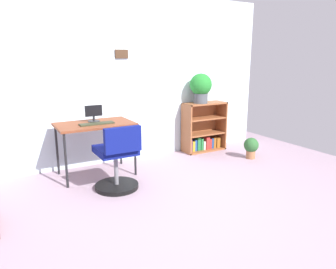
{
  "coord_description": "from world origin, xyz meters",
  "views": [
    {
      "loc": [
        -1.62,
        -2.34,
        1.53
      ],
      "look_at": [
        0.34,
        1.13,
        0.57
      ],
      "focal_mm": 34.25,
      "sensor_mm": 36.0,
      "label": 1
    }
  ],
  "objects_px": {
    "desk": "(95,127)",
    "potted_plant_on_shelf": "(201,87)",
    "keyboard": "(97,124)",
    "office_chair": "(117,162)",
    "potted_plant_floor": "(251,147)",
    "monitor": "(94,114)",
    "bookshelf_low": "(203,130)"
  },
  "relations": [
    {
      "from": "desk",
      "to": "potted_plant_on_shelf",
      "type": "relative_size",
      "value": 2.05
    },
    {
      "from": "keyboard",
      "to": "desk",
      "type": "bearing_deg",
      "value": 91.34
    },
    {
      "from": "keyboard",
      "to": "office_chair",
      "type": "bearing_deg",
      "value": -83.4
    },
    {
      "from": "office_chair",
      "to": "potted_plant_floor",
      "type": "height_order",
      "value": "office_chair"
    },
    {
      "from": "monitor",
      "to": "potted_plant_floor",
      "type": "distance_m",
      "value": 2.43
    },
    {
      "from": "keyboard",
      "to": "potted_plant_floor",
      "type": "height_order",
      "value": "keyboard"
    },
    {
      "from": "desk",
      "to": "office_chair",
      "type": "distance_m",
      "value": 0.69
    },
    {
      "from": "monitor",
      "to": "potted_plant_floor",
      "type": "bearing_deg",
      "value": -14.38
    },
    {
      "from": "monitor",
      "to": "keyboard",
      "type": "distance_m",
      "value": 0.21
    },
    {
      "from": "bookshelf_low",
      "to": "potted_plant_floor",
      "type": "xyz_separation_m",
      "value": [
        0.38,
        -0.76,
        -0.17
      ]
    },
    {
      "from": "desk",
      "to": "potted_plant_floor",
      "type": "distance_m",
      "value": 2.4
    },
    {
      "from": "potted_plant_on_shelf",
      "to": "office_chair",
      "type": "bearing_deg",
      "value": -154.31
    },
    {
      "from": "potted_plant_on_shelf",
      "to": "monitor",
      "type": "bearing_deg",
      "value": -176.11
    },
    {
      "from": "monitor",
      "to": "bookshelf_low",
      "type": "distance_m",
      "value": 1.96
    },
    {
      "from": "desk",
      "to": "potted_plant_floor",
      "type": "bearing_deg",
      "value": -11.84
    },
    {
      "from": "potted_plant_floor",
      "to": "bookshelf_low",
      "type": "bearing_deg",
      "value": 116.75
    },
    {
      "from": "bookshelf_low",
      "to": "potted_plant_on_shelf",
      "type": "distance_m",
      "value": 0.73
    },
    {
      "from": "potted_plant_floor",
      "to": "desk",
      "type": "bearing_deg",
      "value": 168.16
    },
    {
      "from": "office_chair",
      "to": "potted_plant_on_shelf",
      "type": "bearing_deg",
      "value": 25.69
    },
    {
      "from": "desk",
      "to": "bookshelf_low",
      "type": "height_order",
      "value": "bookshelf_low"
    },
    {
      "from": "potted_plant_on_shelf",
      "to": "potted_plant_floor",
      "type": "xyz_separation_m",
      "value": [
        0.48,
        -0.71,
        -0.89
      ]
    },
    {
      "from": "keyboard",
      "to": "potted_plant_floor",
      "type": "xyz_separation_m",
      "value": [
        2.3,
        -0.39,
        -0.53
      ]
    },
    {
      "from": "potted_plant_on_shelf",
      "to": "potted_plant_floor",
      "type": "height_order",
      "value": "potted_plant_on_shelf"
    },
    {
      "from": "keyboard",
      "to": "bookshelf_low",
      "type": "bearing_deg",
      "value": 10.78
    },
    {
      "from": "office_chair",
      "to": "potted_plant_floor",
      "type": "relative_size",
      "value": 2.44
    },
    {
      "from": "keyboard",
      "to": "bookshelf_low",
      "type": "distance_m",
      "value": 1.98
    },
    {
      "from": "desk",
      "to": "office_chair",
      "type": "bearing_deg",
      "value": -84.14
    },
    {
      "from": "office_chair",
      "to": "desk",
      "type": "bearing_deg",
      "value": 95.86
    },
    {
      "from": "bookshelf_low",
      "to": "desk",
      "type": "bearing_deg",
      "value": -171.78
    },
    {
      "from": "office_chair",
      "to": "potted_plant_floor",
      "type": "xyz_separation_m",
      "value": [
        2.24,
        0.14,
        -0.16
      ]
    },
    {
      "from": "bookshelf_low",
      "to": "keyboard",
      "type": "bearing_deg",
      "value": -169.22
    },
    {
      "from": "monitor",
      "to": "potted_plant_on_shelf",
      "type": "xyz_separation_m",
      "value": [
        1.8,
        0.12,
        0.27
      ]
    }
  ]
}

